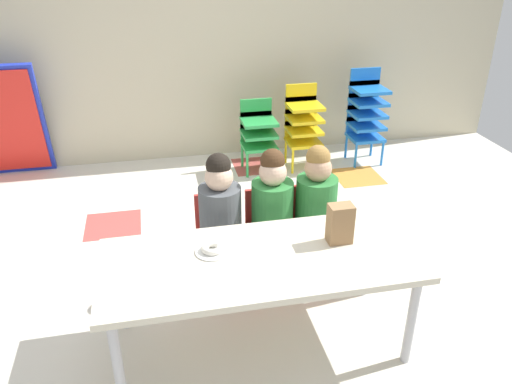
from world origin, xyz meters
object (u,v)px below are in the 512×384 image
(seated_child_middle_seat, at_px, (272,205))
(paper_bag_brown, at_px, (340,224))
(donut_powdered_on_plate, at_px, (212,248))
(kid_chair_green_stack, at_px, (258,131))
(kid_chair_yellow_stack, at_px, (303,122))
(kid_chair_blue_stack, at_px, (366,111))
(seated_child_near_camera, at_px, (220,210))
(craft_table, at_px, (260,266))
(paper_plate_near_edge, at_px, (212,251))
(seated_child_far_right, at_px, (316,200))

(seated_child_middle_seat, relative_size, paper_bag_brown, 4.17)
(paper_bag_brown, height_order, donut_powdered_on_plate, paper_bag_brown)
(kid_chair_green_stack, xyz_separation_m, donut_powdered_on_plate, (-0.73, -2.24, 0.21))
(kid_chair_yellow_stack, xyz_separation_m, kid_chair_blue_stack, (0.64, 0.00, 0.06))
(seated_child_near_camera, bearing_deg, kid_chair_blue_stack, 45.92)
(craft_table, distance_m, kid_chair_blue_stack, 2.83)
(paper_bag_brown, relative_size, paper_plate_near_edge, 1.22)
(kid_chair_yellow_stack, xyz_separation_m, donut_powdered_on_plate, (-1.17, -2.24, 0.14))
(kid_chair_blue_stack, xyz_separation_m, paper_plate_near_edge, (-1.81, -2.24, 0.06))
(seated_child_near_camera, bearing_deg, craft_table, -78.11)
(craft_table, distance_m, seated_child_middle_seat, 0.62)
(kid_chair_green_stack, distance_m, kid_chair_blue_stack, 1.09)
(kid_chair_blue_stack, xyz_separation_m, paper_bag_brown, (-1.13, -2.28, 0.17))
(seated_child_middle_seat, bearing_deg, paper_plate_near_edge, -132.17)
(craft_table, height_order, kid_chair_blue_stack, kid_chair_blue_stack)
(craft_table, bearing_deg, donut_powdered_on_plate, 157.03)
(paper_bag_brown, bearing_deg, paper_plate_near_edge, 176.97)
(seated_child_far_right, height_order, kid_chair_blue_stack, seated_child_far_right)
(seated_child_near_camera, xyz_separation_m, kid_chair_yellow_stack, (1.06, 1.76, -0.10))
(paper_bag_brown, bearing_deg, kid_chair_green_stack, 88.82)
(kid_chair_yellow_stack, bearing_deg, donut_powdered_on_plate, -117.63)
(craft_table, xyz_separation_m, paper_plate_near_edge, (-0.23, 0.10, 0.05))
(seated_child_near_camera, height_order, paper_bag_brown, seated_child_near_camera)
(seated_child_middle_seat, distance_m, paper_plate_near_edge, 0.65)
(seated_child_far_right, bearing_deg, paper_bag_brown, -94.54)
(seated_child_far_right, distance_m, kid_chair_blue_stack, 2.07)
(kid_chair_yellow_stack, height_order, paper_plate_near_edge, kid_chair_yellow_stack)
(kid_chair_yellow_stack, height_order, paper_bag_brown, kid_chair_yellow_stack)
(craft_table, bearing_deg, kid_chair_green_stack, 78.02)
(seated_child_near_camera, height_order, kid_chair_blue_stack, seated_child_near_camera)
(craft_table, distance_m, kid_chair_green_stack, 2.40)
(kid_chair_yellow_stack, bearing_deg, paper_bag_brown, -102.14)
(seated_child_far_right, bearing_deg, craft_table, -130.11)
(seated_child_far_right, relative_size, kid_chair_blue_stack, 1.00)
(seated_child_middle_seat, bearing_deg, kid_chair_green_stack, 80.56)
(kid_chair_green_stack, height_order, kid_chair_blue_stack, kid_chair_blue_stack)
(seated_child_middle_seat, xyz_separation_m, kid_chair_blue_stack, (1.38, 1.76, -0.04))
(kid_chair_green_stack, xyz_separation_m, paper_bag_brown, (-0.05, -2.28, 0.29))
(paper_plate_near_edge, bearing_deg, kid_chair_yellow_stack, 62.37)
(craft_table, distance_m, seated_child_far_right, 0.76)
(kid_chair_green_stack, distance_m, paper_bag_brown, 2.30)
(donut_powdered_on_plate, bearing_deg, paper_bag_brown, -3.03)
(craft_table, relative_size, seated_child_far_right, 1.78)
(seated_child_near_camera, relative_size, kid_chair_blue_stack, 1.00)
(kid_chair_yellow_stack, bearing_deg, kid_chair_blue_stack, 0.03)
(seated_child_near_camera, height_order, donut_powdered_on_plate, seated_child_near_camera)
(kid_chair_yellow_stack, relative_size, paper_plate_near_edge, 4.44)
(seated_child_far_right, relative_size, kid_chair_green_stack, 1.35)
(kid_chair_blue_stack, distance_m, paper_plate_near_edge, 2.89)
(kid_chair_yellow_stack, distance_m, donut_powdered_on_plate, 2.54)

